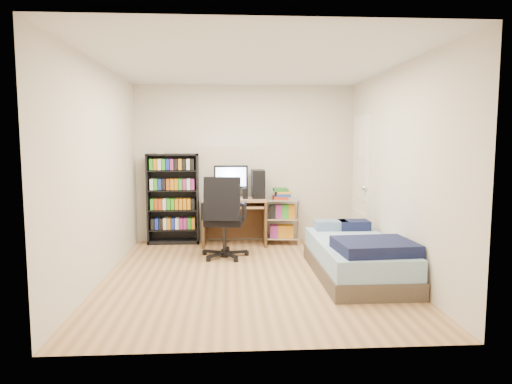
{
  "coord_description": "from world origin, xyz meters",
  "views": [
    {
      "loc": [
        -0.27,
        -5.35,
        1.6
      ],
      "look_at": [
        0.08,
        0.4,
        0.97
      ],
      "focal_mm": 32.0,
      "sensor_mm": 36.0,
      "label": 1
    }
  ],
  "objects": [
    {
      "name": "wire_cart",
      "position": [
        0.57,
        1.72,
        0.57
      ],
      "size": [
        0.58,
        0.44,
        0.88
      ],
      "rotation": [
        0.0,
        0.0,
        -0.1
      ],
      "color": "silver",
      "rests_on": "room"
    },
    {
      "name": "door",
      "position": [
        1.72,
        1.35,
        1.0
      ],
      "size": [
        0.12,
        0.8,
        2.0
      ],
      "color": "silver",
      "rests_on": "room"
    },
    {
      "name": "room",
      "position": [
        0.0,
        0.0,
        1.25
      ],
      "size": [
        3.58,
        4.08,
        2.58
      ],
      "color": "tan",
      "rests_on": "ground"
    },
    {
      "name": "computer_desk",
      "position": [
        -0.09,
        1.71,
        0.67
      ],
      "size": [
        0.98,
        0.57,
        1.24
      ],
      "color": "#A07752",
      "rests_on": "room"
    },
    {
      "name": "bed",
      "position": [
        1.26,
        -0.11,
        0.24
      ],
      "size": [
        0.96,
        1.91,
        0.54
      ],
      "color": "brown",
      "rests_on": "room"
    },
    {
      "name": "office_chair",
      "position": [
        -0.34,
        0.87,
        0.36
      ],
      "size": [
        0.76,
        0.76,
        1.14
      ],
      "rotation": [
        0.0,
        0.0,
        -0.12
      ],
      "color": "black",
      "rests_on": "room"
    },
    {
      "name": "media_shelf",
      "position": [
        -1.15,
        1.84,
        0.73
      ],
      "size": [
        0.8,
        0.27,
        1.48
      ],
      "color": "black",
      "rests_on": "room"
    }
  ]
}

